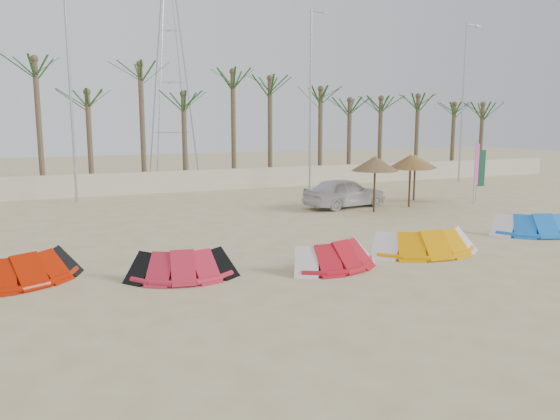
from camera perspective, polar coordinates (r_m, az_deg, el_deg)
name	(u,v)px	position (r m, az deg, el deg)	size (l,w,h in m)	color
ground	(374,297)	(14.00, 9.75, -8.97)	(120.00, 120.00, 0.00)	#C4B58B
boundary_wall	(178,181)	(34.13, -10.56, 2.96)	(60.00, 0.30, 1.30)	beige
palm_line	(181,87)	(35.59, -10.31, 12.57)	(52.00, 4.00, 7.70)	brown
lamp_b	(71,93)	(31.19, -20.99, 11.33)	(1.25, 0.14, 11.00)	#A5A8AD
lamp_c	(311,97)	(34.72, 3.26, 11.67)	(1.25, 0.14, 11.00)	#A5A8AD
lamp_d	(463,100)	(41.44, 18.60, 10.83)	(1.25, 0.14, 11.00)	#A5A8AD
pylon	(174,181)	(40.24, -11.00, 2.97)	(3.00, 3.00, 14.00)	#A5A8AD
kite_red_left	(22,266)	(16.61, -25.37, -5.32)	(3.73, 2.67, 0.90)	#A61600
kite_red_mid	(180,262)	(15.67, -10.44, -5.41)	(3.15, 1.91, 0.90)	red
kite_red_right	(332,253)	(16.61, 5.46, -4.45)	(3.37, 2.22, 0.90)	#B5111D
kite_orange	(420,240)	(18.82, 14.40, -3.05)	(3.81, 1.86, 0.90)	#ED9300
kite_blue	(531,223)	(23.44, 24.77, -1.20)	(3.82, 2.44, 0.90)	blue
parasol_left	(375,164)	(26.40, 9.91, 4.79)	(2.26, 2.26, 2.68)	#4C331E
parasol_mid	(410,162)	(28.36, 13.48, 4.92)	(2.29, 2.29, 2.65)	#4C331E
parasol_right	(415,161)	(30.73, 13.94, 4.98)	(2.40, 2.40, 2.52)	#4C331E
flag_pink	(477,167)	(30.43, 19.93, 4.29)	(0.44, 0.18, 3.33)	#A5A8AD
flag_green	(480,170)	(31.09, 20.15, 3.99)	(0.44, 0.14, 2.97)	#A5A8AD
car	(345,193)	(27.79, 6.76, 1.82)	(1.77, 4.41, 1.50)	silver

